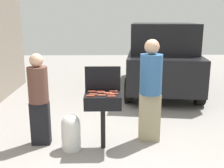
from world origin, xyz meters
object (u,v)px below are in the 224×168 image
hot_dog_3 (101,93)px  hot_dog_5 (93,94)px  person_left (39,96)px  hot_dog_2 (111,94)px  hot_dog_9 (114,94)px  hot_dog_11 (91,91)px  hot_dog_10 (108,93)px  parked_minivan (161,56)px  hot_dog_8 (102,95)px  propane_tank (71,131)px  hot_dog_6 (90,96)px  bbq_grill (103,103)px  hot_dog_1 (101,91)px  person_right (151,87)px  hot_dog_0 (112,96)px  hot_dog_4 (93,92)px  hot_dog_7 (113,91)px

hot_dog_3 → hot_dog_5: 0.17m
hot_dog_3 → person_left: 1.07m
hot_dog_2 → person_left: (-1.21, 0.24, -0.10)m
hot_dog_9 → hot_dog_11: 0.42m
hot_dog_10 → parked_minivan: parked_minivan is taller
hot_dog_8 → propane_tank: (-0.52, 0.07, -0.64)m
hot_dog_11 → hot_dog_9: bearing=-23.8°
hot_dog_6 → propane_tank: hot_dog_6 is taller
bbq_grill → hot_dog_1: hot_dog_1 is taller
hot_dog_3 → person_right: bearing=14.6°
hot_dog_10 → hot_dog_2: bearing=-65.7°
hot_dog_0 → hot_dog_8: (-0.15, 0.06, 0.00)m
hot_dog_4 → hot_dog_8: bearing=-54.0°
hot_dog_7 → hot_dog_10: bearing=-129.2°
hot_dog_0 → hot_dog_3: same height
hot_dog_5 → hot_dog_7: same height
hot_dog_6 → hot_dog_3: bearing=49.4°
hot_dog_8 → parked_minivan: 4.38m
hot_dog_7 → person_right: (0.65, 0.14, 0.02)m
hot_dog_2 → parked_minivan: (1.64, 3.96, 0.06)m
hot_dog_10 → hot_dog_0: bearing=-74.8°
hot_dog_7 → hot_dog_11: size_ratio=1.00×
hot_dog_4 → hot_dog_5: (0.01, -0.15, 0.00)m
hot_dog_7 → person_right: 0.67m
bbq_grill → person_right: bearing=18.6°
hot_dog_3 → hot_dog_10: same height
hot_dog_11 → parked_minivan: bearing=62.5°
person_left → hot_dog_11: bearing=-11.0°
parked_minivan → hot_dog_6: bearing=72.0°
hot_dog_1 → hot_dog_9: 0.27m
hot_dog_0 → hot_dog_1: 0.34m
hot_dog_4 → parked_minivan: (1.93, 3.80, 0.06)m
hot_dog_0 → hot_dog_1: size_ratio=1.00×
hot_dog_2 → person_right: 0.78m
hot_dog_5 → hot_dog_9: (0.34, 0.02, 0.00)m
hot_dog_0 → hot_dog_7: same height
hot_dog_0 → parked_minivan: parked_minivan is taller
hot_dog_9 → parked_minivan: size_ratio=0.03×
parked_minivan → hot_dog_0: bearing=76.1°
hot_dog_3 → hot_dog_7: 0.22m
bbq_grill → hot_dog_11: bearing=144.2°
hot_dog_3 → hot_dog_7: (0.21, 0.08, 0.00)m
hot_dog_7 → hot_dog_9: size_ratio=1.00×
hot_dog_3 → hot_dog_10: 0.12m
hot_dog_0 → propane_tank: 0.94m
hot_dog_6 → hot_dog_9: (0.38, 0.11, 0.00)m
hot_dog_6 → hot_dog_8: bearing=9.4°
hot_dog_11 → parked_minivan: 4.24m
hot_dog_6 → hot_dog_11: size_ratio=1.00×
hot_dog_2 → hot_dog_7: 0.20m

